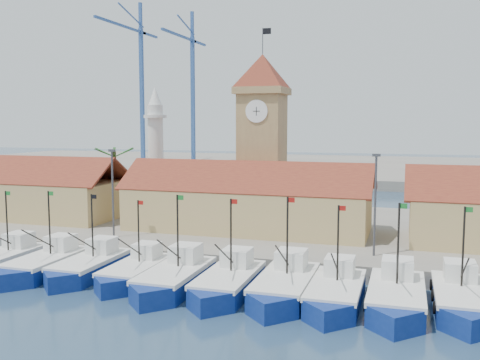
% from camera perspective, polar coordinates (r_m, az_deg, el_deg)
% --- Properties ---
extents(ground, '(400.00, 400.00, 0.00)m').
position_cam_1_polar(ground, '(41.44, -7.26, -12.49)').
color(ground, navy).
rests_on(ground, ground).
extents(quay, '(140.00, 32.00, 1.50)m').
position_cam_1_polar(quay, '(63.12, 1.87, -5.24)').
color(quay, gray).
rests_on(quay, ground).
extents(terminal, '(240.00, 80.00, 2.00)m').
position_cam_1_polar(terminal, '(147.08, 10.87, 1.27)').
color(terminal, gray).
rests_on(terminal, ground).
extents(boat_0, '(3.60, 9.86, 7.46)m').
position_cam_1_polar(boat_0, '(53.19, -24.09, -7.92)').
color(boat_0, navy).
rests_on(boat_0, ground).
extents(boat_1, '(3.69, 10.12, 7.66)m').
position_cam_1_polar(boat_1, '(50.15, -20.16, -8.57)').
color(boat_1, navy).
rests_on(boat_1, ground).
extents(boat_2, '(3.60, 9.86, 7.46)m').
position_cam_1_polar(boat_2, '(48.29, -15.95, -9.02)').
color(boat_2, navy).
rests_on(boat_2, ground).
extents(boat_3, '(3.45, 9.44, 7.14)m').
position_cam_1_polar(boat_3, '(45.91, -11.20, -9.73)').
color(boat_3, navy).
rests_on(boat_3, ground).
extents(boat_4, '(3.83, 10.48, 7.93)m').
position_cam_1_polar(boat_4, '(43.26, -7.13, -10.54)').
color(boat_4, navy).
rests_on(boat_4, ground).
extents(boat_5, '(3.75, 10.26, 7.77)m').
position_cam_1_polar(boat_5, '(41.89, -1.38, -11.08)').
color(boat_5, navy).
rests_on(boat_5, ground).
extents(boat_6, '(3.89, 10.65, 8.06)m').
position_cam_1_polar(boat_6, '(41.01, 4.72, -11.44)').
color(boat_6, navy).
rests_on(boat_6, ground).
extents(boat_7, '(3.69, 10.10, 7.64)m').
position_cam_1_polar(boat_7, '(40.11, 10.13, -11.99)').
color(boat_7, navy).
rests_on(boat_7, ground).
extents(boat_8, '(3.86, 10.56, 7.99)m').
position_cam_1_polar(boat_8, '(40.01, 16.33, -12.14)').
color(boat_8, navy).
rests_on(boat_8, ground).
extents(boat_9, '(3.76, 10.30, 7.79)m').
position_cam_1_polar(boat_9, '(41.09, 22.62, -11.91)').
color(boat_9, navy).
rests_on(boat_9, ground).
extents(hall_left, '(31.20, 10.13, 7.61)m').
position_cam_1_polar(hall_left, '(74.39, -23.53, -1.49)').
color(hall_left, tan).
rests_on(hall_left, quay).
extents(hall_center, '(27.04, 10.13, 7.61)m').
position_cam_1_polar(hall_center, '(58.77, 0.84, -2.88)').
color(hall_center, tan).
rests_on(hall_center, quay).
extents(clock_tower, '(5.80, 5.80, 22.70)m').
position_cam_1_polar(clock_tower, '(63.82, 2.39, 5.02)').
color(clock_tower, tan).
rests_on(clock_tower, quay).
extents(minaret, '(3.00, 3.00, 16.30)m').
position_cam_1_polar(minaret, '(71.10, -8.97, 3.27)').
color(minaret, silver).
rests_on(minaret, quay).
extents(palm_tree, '(5.60, 5.03, 8.39)m').
position_cam_1_polar(palm_tree, '(71.98, -13.20, 0.43)').
color(palm_tree, brown).
rests_on(palm_tree, quay).
extents(lamp_posts, '(80.70, 0.25, 9.03)m').
position_cam_1_polar(lamp_posts, '(50.71, -1.19, -1.48)').
color(lamp_posts, '#3F3F44').
rests_on(lamp_posts, quay).
extents(crane_blue_far, '(1.00, 33.25, 44.44)m').
position_cam_1_polar(crane_blue_far, '(154.75, -10.71, 11.04)').
color(crane_blue_far, '#305595').
rests_on(crane_blue_far, terminal).
extents(crane_blue_near, '(1.00, 29.80, 42.40)m').
position_cam_1_polar(crane_blue_near, '(154.87, -5.22, 10.59)').
color(crane_blue_near, '#305595').
rests_on(crane_blue_near, terminal).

